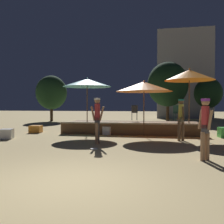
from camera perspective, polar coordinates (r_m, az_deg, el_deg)
The scene contains 18 objects.
ground_plane at distance 5.23m, azimuth -9.80°, elevation -15.76°, with size 120.00×120.00×0.00m, color tan.
wooden_deck at distance 14.33m, azimuth 4.60°, elevation -3.51°, with size 7.47×2.92×0.66m.
patio_umbrella_0 at distance 13.60m, azimuth -5.72°, elevation 6.65°, with size 2.62×2.62×3.06m.
patio_umbrella_1 at distance 13.09m, azimuth 17.27°, elevation 8.05°, with size 2.45×2.45×3.40m.
patio_umbrella_2 at distance 12.60m, azimuth 7.32°, elevation 5.75°, with size 2.83×2.83×2.81m.
cube_seat_1 at distance 14.89m, azimuth -17.03°, elevation -3.74°, with size 0.71×0.71×0.40m.
cube_seat_2 at distance 13.22m, azimuth -0.93°, elevation -4.25°, with size 0.56×0.56×0.44m.
cube_seat_3 at distance 12.58m, azimuth -22.93°, elevation -4.63°, with size 0.67×0.67×0.45m.
person_0 at distance 10.02m, azimuth -3.38°, elevation -1.22°, with size 0.58×0.31×1.85m.
person_1 at distance 7.47m, azimuth 20.53°, elevation -2.87°, with size 0.38×0.45×1.75m.
person_2 at distance 11.28m, azimuth 15.50°, elevation -1.05°, with size 0.30×0.51×1.83m.
bistro_chair_0 at distance 14.42m, azimuth 14.59°, elevation 0.11°, with size 0.42×0.42×0.90m.
bistro_chair_1 at distance 14.91m, azimuth 5.16°, elevation 0.20°, with size 0.41×0.41×0.90m.
frisbee_disc at distance 8.93m, azimuth -4.19°, elevation -8.36°, with size 0.28×0.28×0.03m.
background_tree_0 at distance 24.52m, azimuth 12.64°, elevation 6.17°, with size 3.86×3.86×5.68m.
background_tree_1 at distance 25.26m, azimuth -13.69°, elevation 4.32°, with size 3.02×3.02×4.47m.
background_tree_2 at distance 26.28m, azimuth 21.11°, elevation 4.04°, with size 2.69×2.69×4.24m.
distant_building at distance 32.84m, azimuth 15.99°, elevation 7.98°, with size 6.44×4.98×10.54m.
Camera 1 is at (1.76, -4.68, 1.55)m, focal length 40.00 mm.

